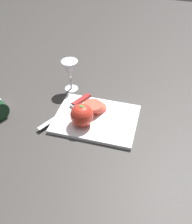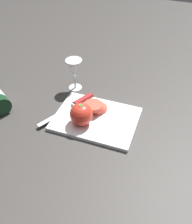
{
  "view_description": "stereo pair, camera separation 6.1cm",
  "coord_description": "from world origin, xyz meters",
  "px_view_note": "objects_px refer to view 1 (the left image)",
  "views": [
    {
      "loc": [
        -0.15,
        0.74,
        0.73
      ],
      "look_at": [
        0.05,
        0.01,
        0.04
      ],
      "focal_mm": 42.0,
      "sensor_mm": 36.0,
      "label": 1
    },
    {
      "loc": [
        -0.21,
        0.72,
        0.73
      ],
      "look_at": [
        0.05,
        0.01,
        0.04
      ],
      "focal_mm": 42.0,
      "sensor_mm": 36.0,
      "label": 2
    }
  ],
  "objects_px": {
    "knife": "(76,104)",
    "whole_tomato": "(82,115)",
    "tomato_slice_stack_near": "(95,107)",
    "wine_glass": "(70,70)"
  },
  "relations": [
    {
      "from": "whole_tomato",
      "to": "tomato_slice_stack_near",
      "type": "bearing_deg",
      "value": -107.58
    },
    {
      "from": "wine_glass",
      "to": "tomato_slice_stack_near",
      "type": "xyz_separation_m",
      "value": [
        -0.15,
        0.13,
        -0.06
      ]
    },
    {
      "from": "knife",
      "to": "tomato_slice_stack_near",
      "type": "relative_size",
      "value": 2.59
    },
    {
      "from": "wine_glass",
      "to": "whole_tomato",
      "type": "xyz_separation_m",
      "value": [
        -0.12,
        0.22,
        -0.04
      ]
    },
    {
      "from": "wine_glass",
      "to": "knife",
      "type": "relative_size",
      "value": 0.57
    },
    {
      "from": "whole_tomato",
      "to": "tomato_slice_stack_near",
      "type": "xyz_separation_m",
      "value": [
        -0.03,
        -0.09,
        -0.02
      ]
    },
    {
      "from": "whole_tomato",
      "to": "tomato_slice_stack_near",
      "type": "relative_size",
      "value": 0.91
    },
    {
      "from": "wine_glass",
      "to": "knife",
      "type": "height_order",
      "value": "wine_glass"
    },
    {
      "from": "knife",
      "to": "tomato_slice_stack_near",
      "type": "bearing_deg",
      "value": 108.05
    },
    {
      "from": "knife",
      "to": "whole_tomato",
      "type": "bearing_deg",
      "value": 57.77
    }
  ]
}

